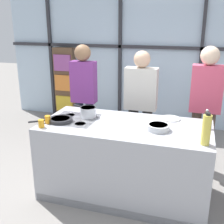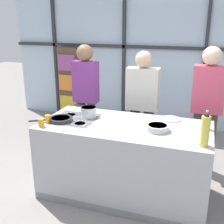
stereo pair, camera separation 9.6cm
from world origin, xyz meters
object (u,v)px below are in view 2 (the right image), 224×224
at_px(pepper_grinder, 206,120).
at_px(oil_bottle, 205,131).
at_px(mixing_bowl, 157,127).
at_px(juice_glass_far, 48,119).
at_px(saucepan, 88,111).
at_px(frying_pan, 60,119).
at_px(juice_glass_near, 41,123).
at_px(spectator_center_right, 207,102).
at_px(white_plate, 171,119).
at_px(spectator_far_left, 86,92).
at_px(spectator_center_left, 142,102).

bearing_deg(pepper_grinder, oil_bottle, -91.25).
height_order(mixing_bowl, juice_glass_far, juice_glass_far).
xyz_separation_m(saucepan, mixing_bowl, (0.89, -0.19, -0.03)).
relative_size(saucepan, mixing_bowl, 1.39).
xyz_separation_m(frying_pan, juice_glass_near, (-0.11, -0.23, 0.02)).
relative_size(spectator_center_right, mixing_bowl, 7.03).
xyz_separation_m(pepper_grinder, juice_glass_far, (-1.74, -0.38, -0.05)).
height_order(white_plate, juice_glass_far, juice_glass_far).
bearing_deg(oil_bottle, juice_glass_near, -178.02).
bearing_deg(pepper_grinder, frying_pan, -169.95).
xyz_separation_m(spectator_far_left, juice_glass_near, (0.00, -1.24, -0.06)).
height_order(pepper_grinder, juice_glass_far, pepper_grinder).
bearing_deg(spectator_far_left, saucepan, 115.98).
bearing_deg(spectator_center_left, mixing_bowl, 112.29).
height_order(saucepan, juice_glass_near, saucepan).
xyz_separation_m(oil_bottle, juice_glass_far, (-1.73, 0.08, -0.11)).
distance_m(spectator_center_left, juice_glass_far, 1.40).
bearing_deg(spectator_far_left, frying_pan, 96.38).
bearing_deg(pepper_grinder, mixing_bowl, -155.88).
height_order(spectator_center_right, pepper_grinder, spectator_center_right).
relative_size(spectator_far_left, saucepan, 4.98).
xyz_separation_m(frying_pan, oil_bottle, (1.62, -0.17, 0.13)).
bearing_deg(mixing_bowl, frying_pan, -176.53).
relative_size(spectator_far_left, juice_glass_near, 19.16).
height_order(oil_bottle, juice_glass_near, oil_bottle).
bearing_deg(spectator_far_left, juice_glass_near, 90.16).
distance_m(spectator_far_left, white_plate, 1.45).
distance_m(spectator_center_right, oil_bottle, 1.18).
distance_m(frying_pan, oil_bottle, 1.64).
xyz_separation_m(spectator_center_right, juice_glass_far, (-1.73, -1.10, -0.06)).
distance_m(saucepan, juice_glass_far, 0.50).
bearing_deg(oil_bottle, frying_pan, 173.99).
xyz_separation_m(white_plate, juice_glass_far, (-1.34, -0.56, 0.04)).
height_order(saucepan, oil_bottle, oil_bottle).
bearing_deg(frying_pan, pepper_grinder, 10.05).
distance_m(frying_pan, saucepan, 0.36).
distance_m(spectator_far_left, spectator_center_right, 1.74).
distance_m(mixing_bowl, juice_glass_far, 1.26).
distance_m(spectator_center_left, spectator_center_right, 0.87).
bearing_deg(spectator_center_left, pepper_grinder, 140.67).
xyz_separation_m(saucepan, white_plate, (0.98, 0.21, -0.06)).
height_order(spectator_far_left, juice_glass_near, spectator_far_left).
distance_m(spectator_far_left, juice_glass_near, 1.24).
bearing_deg(white_plate, pepper_grinder, -24.20).
distance_m(spectator_center_right, juice_glass_near, 2.13).
height_order(frying_pan, juice_glass_near, juice_glass_near).
relative_size(white_plate, oil_bottle, 0.75).
bearing_deg(spectator_center_right, saucepan, 28.71).
distance_m(mixing_bowl, juice_glass_near, 1.28).
bearing_deg(juice_glass_near, spectator_center_left, 55.02).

